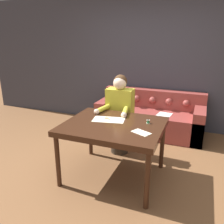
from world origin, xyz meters
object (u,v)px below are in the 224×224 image
Objects in this scene: thread_spool at (148,122)px; person at (120,115)px; scissors at (109,119)px; dining_table at (113,129)px; couch at (150,118)px.

person is at bearing 138.08° from thread_spool.
dining_table is at bearing -46.92° from scissors.
couch reaches higher than scissors.
couch is 1.67m from scissors.
thread_spool is (0.41, 0.18, 0.10)m from dining_table.
dining_table is 27.68× the size of thread_spool.
thread_spool reaches higher than scissors.
person reaches higher than dining_table.
person is (-0.16, 0.69, -0.04)m from dining_table.
dining_table is 1.76m from couch.
thread_spool is (0.53, 0.05, 0.02)m from scissors.
dining_table is 5.25× the size of scissors.
scissors is at bearing -98.39° from couch.
couch is at bearing 81.61° from scissors.
thread_spool reaches higher than dining_table.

